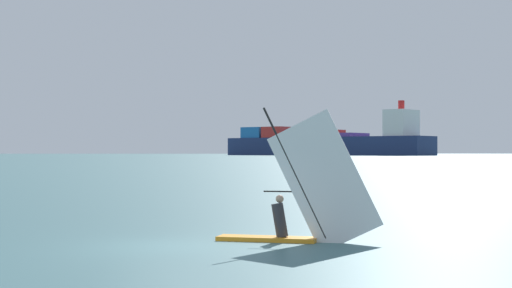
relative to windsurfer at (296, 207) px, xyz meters
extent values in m
plane|color=#386066|center=(-3.09, -1.52, -0.93)|extent=(4000.00, 4000.00, 0.00)
cube|color=orange|center=(-0.80, 0.10, -0.87)|extent=(2.81, 1.06, 0.12)
cylinder|color=black|center=(-0.04, 0.01, 0.95)|extent=(1.77, 0.27, 3.55)
cube|color=white|center=(0.77, -0.09, 0.72)|extent=(3.15, 0.43, 3.88)
cylinder|color=black|center=(0.02, 0.00, 0.43)|extent=(1.84, 0.26, 0.04)
cylinder|color=#2D2D33|center=(-0.45, 0.05, -0.35)|extent=(0.50, 0.37, 0.96)
sphere|color=tan|center=(-0.45, 0.05, 0.23)|extent=(0.22, 0.22, 0.22)
cube|color=navy|center=(-27.15, 519.25, 5.26)|extent=(145.87, 100.71, 12.39)
cube|color=silver|center=(22.90, 490.27, 19.93)|extent=(24.23, 27.53, 16.95)
cylinder|color=red|center=(22.90, 490.27, 31.41)|extent=(4.00, 4.00, 6.00)
cube|color=#59388C|center=(-10.91, 509.85, 12.76)|extent=(27.44, 30.53, 2.60)
cube|color=red|center=(-27.24, 519.30, 14.06)|extent=(27.44, 30.53, 5.20)
cube|color=#1E66AD|center=(-43.57, 528.76, 12.76)|extent=(27.44, 30.53, 2.60)
cube|color=red|center=(-59.90, 538.21, 15.36)|extent=(27.44, 30.53, 7.80)
cube|color=#1E66AD|center=(-76.24, 547.67, 15.36)|extent=(27.44, 30.53, 7.80)
cube|color=#60665B|center=(199.90, 1239.83, 18.04)|extent=(1077.67, 368.49, 37.94)
camera|label=1|loc=(1.94, -21.21, 1.51)|focal=55.18mm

